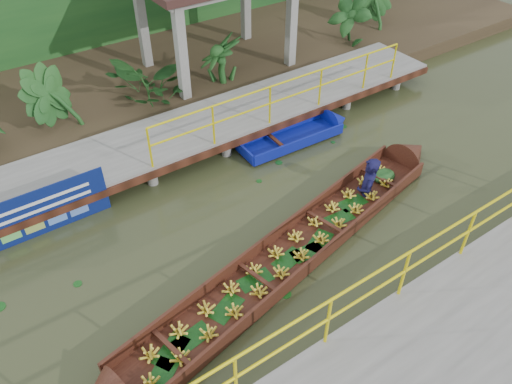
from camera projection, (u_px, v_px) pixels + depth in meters
ground at (255, 234)px, 10.27m from camera, size 80.00×80.00×0.00m
land_strip at (112, 82)px, 14.85m from camera, size 30.00×8.00×0.45m
far_dock at (176, 138)px, 12.13m from camera, size 16.00×2.06×1.66m
near_dock at (457, 349)px, 7.86m from camera, size 18.00×2.40×1.73m
vendor_boat at (306, 237)px, 9.85m from camera, size 9.95×3.02×2.23m
moored_blue_boat at (314, 130)px, 13.03m from camera, size 3.23×0.97×0.76m
blue_banner at (21, 219)px, 9.79m from camera, size 3.50×0.04×1.09m
tropical_plants at (213, 57)px, 13.78m from camera, size 14.31×1.31×1.63m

